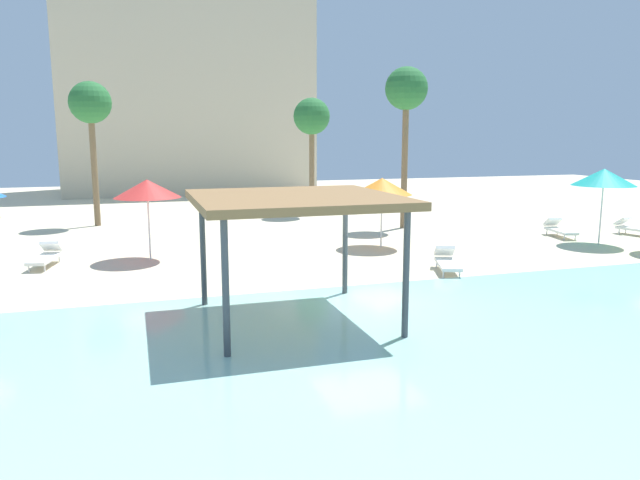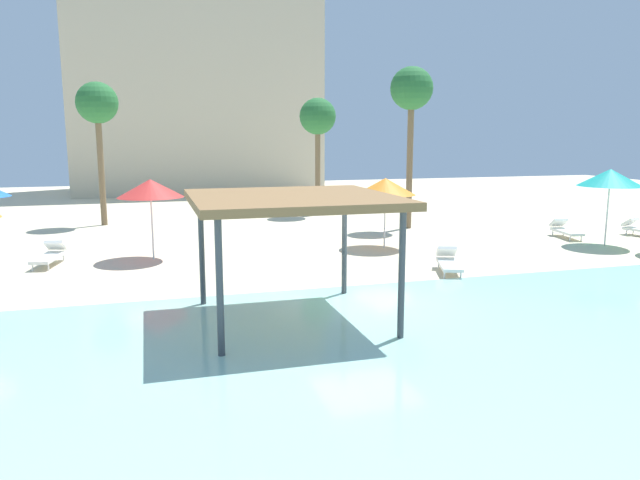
{
  "view_description": "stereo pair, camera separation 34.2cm",
  "coord_description": "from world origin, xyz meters",
  "px_view_note": "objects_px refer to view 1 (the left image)",
  "views": [
    {
      "loc": [
        -5.6,
        -13.84,
        4.21
      ],
      "look_at": [
        -0.66,
        2.0,
        1.3
      ],
      "focal_mm": 33.63,
      "sensor_mm": 36.0,
      "label": 1
    },
    {
      "loc": [
        -5.28,
        -13.93,
        4.21
      ],
      "look_at": [
        -0.66,
        2.0,
        1.3
      ],
      "focal_mm": 33.63,
      "sensor_mm": 36.0,
      "label": 2
    }
  ],
  "objects_px": {
    "beach_umbrella_orange_5": "(382,186)",
    "beach_umbrella_red_2": "(147,189)",
    "shade_pavilion": "(295,203)",
    "palm_tree_0": "(90,106)",
    "lounge_chair_1": "(447,261)",
    "lounge_chair_3": "(559,229)",
    "lounge_chair_0": "(635,228)",
    "lounge_chair_4": "(46,256)",
    "palm_tree_1": "(312,119)",
    "palm_tree_2": "(406,93)",
    "beach_umbrella_teal_3": "(604,177)"
  },
  "relations": [
    {
      "from": "beach_umbrella_red_2",
      "to": "palm_tree_1",
      "type": "height_order",
      "value": "palm_tree_1"
    },
    {
      "from": "palm_tree_1",
      "to": "palm_tree_2",
      "type": "xyz_separation_m",
      "value": [
        2.73,
        -5.57,
        1.01
      ]
    },
    {
      "from": "lounge_chair_3",
      "to": "lounge_chair_4",
      "type": "bearing_deg",
      "value": -80.11
    },
    {
      "from": "lounge_chair_4",
      "to": "palm_tree_1",
      "type": "height_order",
      "value": "palm_tree_1"
    },
    {
      "from": "beach_umbrella_red_2",
      "to": "palm_tree_0",
      "type": "distance_m",
      "value": 9.65
    },
    {
      "from": "lounge_chair_0",
      "to": "lounge_chair_1",
      "type": "xyz_separation_m",
      "value": [
        -11.07,
        -3.75,
        0.0
      ]
    },
    {
      "from": "beach_umbrella_orange_5",
      "to": "palm_tree_0",
      "type": "height_order",
      "value": "palm_tree_0"
    },
    {
      "from": "beach_umbrella_teal_3",
      "to": "lounge_chair_0",
      "type": "relative_size",
      "value": 1.49
    },
    {
      "from": "shade_pavilion",
      "to": "beach_umbrella_teal_3",
      "type": "height_order",
      "value": "beach_umbrella_teal_3"
    },
    {
      "from": "palm_tree_1",
      "to": "palm_tree_2",
      "type": "bearing_deg",
      "value": -63.94
    },
    {
      "from": "lounge_chair_4",
      "to": "palm_tree_2",
      "type": "relative_size",
      "value": 0.27
    },
    {
      "from": "shade_pavilion",
      "to": "beach_umbrella_orange_5",
      "type": "height_order",
      "value": "shade_pavilion"
    },
    {
      "from": "palm_tree_0",
      "to": "palm_tree_2",
      "type": "relative_size",
      "value": 0.92
    },
    {
      "from": "palm_tree_1",
      "to": "beach_umbrella_teal_3",
      "type": "bearing_deg",
      "value": -54.96
    },
    {
      "from": "lounge_chair_1",
      "to": "palm_tree_0",
      "type": "distance_m",
      "value": 18.14
    },
    {
      "from": "lounge_chair_3",
      "to": "shade_pavilion",
      "type": "bearing_deg",
      "value": -49.29
    },
    {
      "from": "lounge_chair_1",
      "to": "shade_pavilion",
      "type": "bearing_deg",
      "value": -38.79
    },
    {
      "from": "shade_pavilion",
      "to": "palm_tree_0",
      "type": "distance_m",
      "value": 17.97
    },
    {
      "from": "palm_tree_0",
      "to": "lounge_chair_1",
      "type": "bearing_deg",
      "value": -51.04
    },
    {
      "from": "shade_pavilion",
      "to": "beach_umbrella_orange_5",
      "type": "relative_size",
      "value": 1.68
    },
    {
      "from": "lounge_chair_1",
      "to": "lounge_chair_0",
      "type": "bearing_deg",
      "value": 129.04
    },
    {
      "from": "lounge_chair_0",
      "to": "palm_tree_0",
      "type": "bearing_deg",
      "value": -127.6
    },
    {
      "from": "shade_pavilion",
      "to": "palm_tree_0",
      "type": "xyz_separation_m",
      "value": [
        -5.09,
        17.01,
        2.78
      ]
    },
    {
      "from": "lounge_chair_0",
      "to": "lounge_chair_1",
      "type": "height_order",
      "value": "same"
    },
    {
      "from": "lounge_chair_3",
      "to": "lounge_chair_1",
      "type": "bearing_deg",
      "value": -49.77
    },
    {
      "from": "lounge_chair_3",
      "to": "palm_tree_2",
      "type": "relative_size",
      "value": 0.27
    },
    {
      "from": "lounge_chair_1",
      "to": "lounge_chair_4",
      "type": "relative_size",
      "value": 1.01
    },
    {
      "from": "beach_umbrella_teal_3",
      "to": "beach_umbrella_orange_5",
      "type": "relative_size",
      "value": 1.12
    },
    {
      "from": "beach_umbrella_orange_5",
      "to": "lounge_chair_4",
      "type": "height_order",
      "value": "beach_umbrella_orange_5"
    },
    {
      "from": "palm_tree_0",
      "to": "palm_tree_1",
      "type": "distance_m",
      "value": 10.77
    },
    {
      "from": "lounge_chair_0",
      "to": "palm_tree_2",
      "type": "distance_m",
      "value": 11.36
    },
    {
      "from": "palm_tree_2",
      "to": "lounge_chair_4",
      "type": "bearing_deg",
      "value": -164.77
    },
    {
      "from": "beach_umbrella_orange_5",
      "to": "beach_umbrella_red_2",
      "type": "bearing_deg",
      "value": 178.6
    },
    {
      "from": "beach_umbrella_teal_3",
      "to": "palm_tree_2",
      "type": "distance_m",
      "value": 8.93
    },
    {
      "from": "lounge_chair_4",
      "to": "palm_tree_0",
      "type": "xyz_separation_m",
      "value": [
        1.16,
        8.89,
        5.18
      ]
    },
    {
      "from": "lounge_chair_1",
      "to": "beach_umbrella_red_2",
      "type": "bearing_deg",
      "value": -97.38
    },
    {
      "from": "shade_pavilion",
      "to": "lounge_chair_1",
      "type": "xyz_separation_m",
      "value": [
        5.84,
        3.49,
        -2.39
      ]
    },
    {
      "from": "beach_umbrella_red_2",
      "to": "palm_tree_0",
      "type": "height_order",
      "value": "palm_tree_0"
    },
    {
      "from": "shade_pavilion",
      "to": "beach_umbrella_orange_5",
      "type": "distance_m",
      "value": 9.63
    },
    {
      "from": "lounge_chair_3",
      "to": "palm_tree_1",
      "type": "xyz_separation_m",
      "value": [
        -7.93,
        9.76,
        4.71
      ]
    },
    {
      "from": "lounge_chair_4",
      "to": "palm_tree_0",
      "type": "relative_size",
      "value": 0.3
    },
    {
      "from": "lounge_chair_4",
      "to": "palm_tree_0",
      "type": "height_order",
      "value": "palm_tree_0"
    },
    {
      "from": "beach_umbrella_orange_5",
      "to": "lounge_chair_1",
      "type": "height_order",
      "value": "beach_umbrella_orange_5"
    },
    {
      "from": "lounge_chair_0",
      "to": "lounge_chair_4",
      "type": "distance_m",
      "value": 23.17
    },
    {
      "from": "lounge_chair_1",
      "to": "lounge_chair_3",
      "type": "distance_m",
      "value": 8.92
    },
    {
      "from": "beach_umbrella_red_2",
      "to": "lounge_chair_3",
      "type": "relative_size",
      "value": 1.39
    },
    {
      "from": "shade_pavilion",
      "to": "palm_tree_2",
      "type": "height_order",
      "value": "palm_tree_2"
    },
    {
      "from": "beach_umbrella_orange_5",
      "to": "lounge_chair_3",
      "type": "bearing_deg",
      "value": 0.09
    },
    {
      "from": "lounge_chair_1",
      "to": "lounge_chair_4",
      "type": "distance_m",
      "value": 12.94
    },
    {
      "from": "beach_umbrella_teal_3",
      "to": "lounge_chair_4",
      "type": "bearing_deg",
      "value": 173.85
    }
  ]
}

